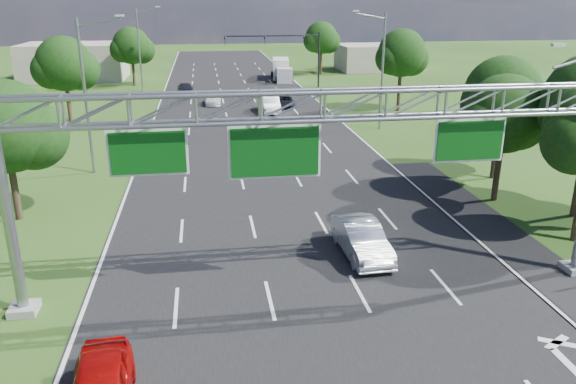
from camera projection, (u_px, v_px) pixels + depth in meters
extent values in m
plane|color=#254314|center=(264.00, 165.00, 39.37)|extent=(220.00, 220.00, 0.00)
cube|color=black|center=(264.00, 165.00, 39.37)|extent=(18.00, 180.00, 0.02)
cube|color=black|center=(522.00, 253.00, 25.86)|extent=(3.00, 30.00, 0.02)
cube|color=gray|center=(575.00, 268.00, 24.13)|extent=(1.00, 1.00, 0.30)
cube|color=gray|center=(24.00, 309.00, 20.96)|extent=(1.00, 1.00, 0.30)
cylinder|color=gray|center=(7.00, 213.00, 19.70)|extent=(0.40, 0.40, 8.00)
cube|color=beige|center=(558.00, 45.00, 20.72)|extent=(0.50, 0.22, 0.12)
cube|color=white|center=(148.00, 153.00, 19.73)|extent=(2.80, 0.05, 1.70)
cube|color=#084710|center=(148.00, 153.00, 19.67)|extent=(2.62, 0.05, 1.52)
cube|color=white|center=(275.00, 152.00, 20.41)|extent=(3.40, 0.05, 2.00)
cube|color=#084710|center=(275.00, 152.00, 20.36)|extent=(3.22, 0.05, 1.82)
cube|color=white|center=(469.00, 140.00, 21.42)|extent=(2.80, 0.05, 1.70)
cube|color=#084710|center=(470.00, 141.00, 21.36)|extent=(2.62, 0.05, 1.52)
cylinder|color=black|center=(319.00, 60.00, 72.47)|extent=(0.24, 0.24, 7.00)
cylinder|color=black|center=(273.00, 36.00, 70.61)|extent=(12.00, 0.18, 0.18)
imported|color=black|center=(225.00, 41.00, 69.94)|extent=(0.18, 0.22, 1.10)
imported|color=black|center=(265.00, 40.00, 70.64)|extent=(0.18, 0.22, 1.10)
imported|color=black|center=(304.00, 40.00, 71.35)|extent=(0.18, 0.22, 1.10)
cylinder|color=gray|center=(86.00, 99.00, 36.12)|extent=(0.20, 0.20, 10.00)
cylinder|color=gray|center=(98.00, 22.00, 34.76)|extent=(2.78, 0.12, 0.60)
cube|color=beige|center=(119.00, 16.00, 34.81)|extent=(0.55, 0.22, 0.12)
cylinder|color=gray|center=(139.00, 51.00, 68.81)|extent=(0.20, 0.20, 10.00)
cylinder|color=gray|center=(147.00, 10.00, 67.45)|extent=(2.78, 0.12, 0.60)
cube|color=beige|center=(158.00, 7.00, 67.50)|extent=(0.55, 0.22, 0.12)
cylinder|color=gray|center=(382.00, 72.00, 48.69)|extent=(0.20, 0.20, 10.00)
cylinder|color=gray|center=(370.00, 16.00, 46.97)|extent=(2.78, 0.12, 0.60)
cube|color=beige|center=(356.00, 11.00, 46.65)|extent=(0.55, 0.22, 0.12)
sphere|color=black|center=(576.00, 141.00, 25.18)|extent=(3.08, 3.08, 3.08)
sphere|color=black|center=(575.00, 113.00, 28.04)|extent=(3.50, 3.50, 3.50)
cylinder|color=#2D2116|center=(497.00, 173.00, 32.19)|extent=(0.36, 0.36, 3.30)
sphere|color=black|center=(505.00, 114.00, 31.07)|extent=(4.40, 4.40, 4.40)
sphere|color=black|center=(518.00, 122.00, 31.78)|extent=(3.30, 3.30, 3.30)
sphere|color=black|center=(490.00, 123.00, 30.79)|extent=(3.08, 3.08, 3.08)
cylinder|color=#2D2116|center=(496.00, 152.00, 36.17)|extent=(0.36, 0.36, 3.52)
sphere|color=black|center=(503.00, 94.00, 34.96)|extent=(4.80, 4.80, 4.80)
sphere|color=black|center=(516.00, 102.00, 35.70)|extent=(3.60, 3.60, 3.60)
sphere|color=black|center=(488.00, 103.00, 34.68)|extent=(3.36, 3.36, 3.36)
cylinder|color=#2D2116|center=(15.00, 191.00, 29.43)|extent=(0.36, 0.36, 3.08)
sphere|color=black|center=(4.00, 127.00, 28.29)|extent=(4.80, 4.80, 4.80)
sphere|color=black|center=(33.00, 135.00, 29.03)|extent=(3.60, 3.60, 3.60)
cylinder|color=#2D2116|center=(69.00, 106.00, 50.52)|extent=(0.36, 0.36, 3.74)
sphere|color=black|center=(64.00, 64.00, 49.28)|extent=(4.80, 4.80, 4.80)
sphere|color=black|center=(80.00, 70.00, 50.02)|extent=(3.60, 3.60, 3.60)
sphere|color=black|center=(51.00, 70.00, 49.00)|extent=(3.36, 3.36, 3.36)
cylinder|color=#2D2116|center=(134.00, 73.00, 74.37)|extent=(0.36, 0.36, 3.30)
sphere|color=black|center=(131.00, 46.00, 73.20)|extent=(4.80, 4.80, 4.80)
sphere|color=black|center=(141.00, 50.00, 73.94)|extent=(3.60, 3.60, 3.60)
sphere|color=black|center=(123.00, 50.00, 72.92)|extent=(3.36, 3.36, 3.36)
cylinder|color=#2D2116|center=(399.00, 92.00, 57.79)|extent=(0.36, 0.36, 3.96)
sphere|color=black|center=(402.00, 53.00, 56.51)|extent=(4.80, 4.80, 4.80)
sphere|color=black|center=(411.00, 58.00, 57.25)|extent=(3.60, 3.60, 3.60)
sphere|color=black|center=(392.00, 58.00, 56.24)|extent=(3.36, 3.36, 3.36)
cylinder|color=#2D2116|center=(321.00, 63.00, 85.60)|extent=(0.36, 0.36, 3.52)
sphere|color=black|center=(321.00, 38.00, 84.40)|extent=(4.80, 4.80, 4.80)
sphere|color=black|center=(328.00, 41.00, 85.13)|extent=(3.60, 3.60, 3.60)
sphere|color=black|center=(315.00, 41.00, 84.12)|extent=(3.36, 3.36, 3.36)
cube|color=gray|center=(75.00, 61.00, 80.30)|extent=(14.00, 10.00, 5.00)
cube|color=gray|center=(376.00, 57.00, 90.67)|extent=(12.00, 9.00, 4.00)
imported|color=silver|center=(361.00, 239.00, 25.46)|extent=(1.92, 4.88, 1.58)
imported|color=white|center=(213.00, 99.00, 61.67)|extent=(1.82, 4.13, 1.18)
imported|color=black|center=(285.00, 101.00, 60.44)|extent=(2.03, 4.16, 1.14)
imported|color=black|center=(186.00, 89.00, 67.17)|extent=(2.36, 4.59, 1.49)
imported|color=white|center=(271.00, 105.00, 57.30)|extent=(1.87, 4.98, 1.62)
cube|color=silver|center=(281.00, 68.00, 80.45)|extent=(2.87, 5.78, 2.78)
cube|color=silver|center=(285.00, 76.00, 76.98)|extent=(2.36, 2.28, 2.04)
cylinder|color=black|center=(277.00, 80.00, 77.19)|extent=(0.32, 0.93, 0.93)
cylinder|color=black|center=(292.00, 79.00, 77.48)|extent=(0.32, 0.93, 0.93)
cylinder|color=black|center=(272.00, 74.00, 82.38)|extent=(0.32, 0.93, 0.93)
cylinder|color=black|center=(286.00, 74.00, 82.67)|extent=(0.32, 0.93, 0.93)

